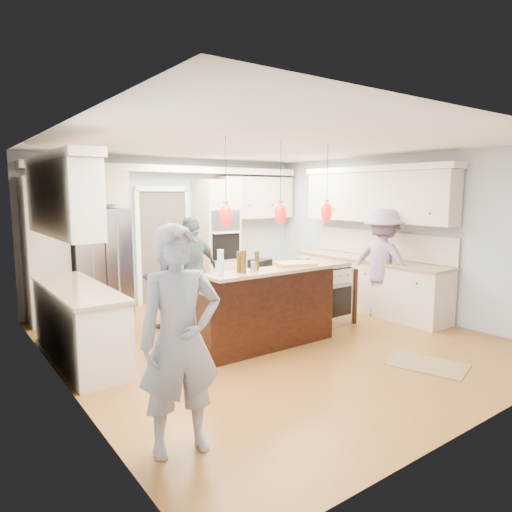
{
  "coord_description": "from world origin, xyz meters",
  "views": [
    {
      "loc": [
        -3.84,
        -4.93,
        2.07
      ],
      "look_at": [
        0.0,
        0.35,
        1.15
      ],
      "focal_mm": 32.0,
      "sensor_mm": 36.0,
      "label": 1
    }
  ],
  "objects_px": {
    "refrigerator": "(99,263)",
    "kitchen_island": "(253,307)",
    "person_far_left": "(166,279)",
    "island_range": "(323,295)",
    "person_bar_end": "(180,341)"
  },
  "relations": [
    {
      "from": "person_far_left",
      "to": "island_range",
      "type": "bearing_deg",
      "value": 150.09
    },
    {
      "from": "person_bar_end",
      "to": "refrigerator",
      "type": "bearing_deg",
      "value": 90.46
    },
    {
      "from": "island_range",
      "to": "person_far_left",
      "type": "height_order",
      "value": "person_far_left"
    },
    {
      "from": "refrigerator",
      "to": "person_far_left",
      "type": "height_order",
      "value": "refrigerator"
    },
    {
      "from": "island_range",
      "to": "person_bar_end",
      "type": "bearing_deg",
      "value": -150.62
    },
    {
      "from": "person_bar_end",
      "to": "kitchen_island",
      "type": "bearing_deg",
      "value": 52.43
    },
    {
      "from": "kitchen_island",
      "to": "person_far_left",
      "type": "xyz_separation_m",
      "value": [
        -0.67,
        1.36,
        0.26
      ]
    },
    {
      "from": "refrigerator",
      "to": "kitchen_island",
      "type": "height_order",
      "value": "refrigerator"
    },
    {
      "from": "kitchen_island",
      "to": "island_range",
      "type": "bearing_deg",
      "value": 3.06
    },
    {
      "from": "person_bar_end",
      "to": "island_range",
      "type": "bearing_deg",
      "value": 39.42
    },
    {
      "from": "person_bar_end",
      "to": "person_far_left",
      "type": "xyz_separation_m",
      "value": [
        1.39,
        3.23,
        -0.17
      ]
    },
    {
      "from": "island_range",
      "to": "person_bar_end",
      "type": "xyz_separation_m",
      "value": [
        -3.46,
        -1.95,
        0.46
      ]
    },
    {
      "from": "refrigerator",
      "to": "kitchen_island",
      "type": "distance_m",
      "value": 2.91
    },
    {
      "from": "island_range",
      "to": "refrigerator",
      "type": "bearing_deg",
      "value": 137.41
    },
    {
      "from": "refrigerator",
      "to": "kitchen_island",
      "type": "bearing_deg",
      "value": -63.11
    }
  ]
}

